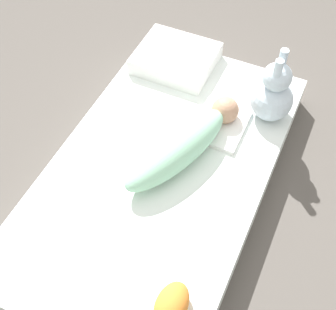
{
  "coord_description": "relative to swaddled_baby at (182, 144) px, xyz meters",
  "views": [
    {
      "loc": [
        0.95,
        0.47,
        1.57
      ],
      "look_at": [
        -0.03,
        0.02,
        0.19
      ],
      "focal_mm": 50.0,
      "sensor_mm": 36.0,
      "label": 1
    }
  ],
  "objects": [
    {
      "name": "ground_plane",
      "position": [
        0.08,
        -0.05,
        -0.21
      ],
      "size": [
        12.0,
        12.0,
        0.0
      ],
      "primitive_type": "plane",
      "color": "#514C47"
    },
    {
      "name": "bed_mattress",
      "position": [
        0.08,
        -0.05,
        -0.14
      ],
      "size": [
        1.39,
        0.79,
        0.14
      ],
      "color": "white",
      "rests_on": "ground_plane"
    },
    {
      "name": "burp_cloth",
      "position": [
        -0.2,
        0.08,
        -0.06
      ],
      "size": [
        0.24,
        0.2,
        0.02
      ],
      "color": "white",
      "rests_on": "bed_mattress"
    },
    {
      "name": "swaddled_baby",
      "position": [
        0.0,
        0.0,
        0.0
      ],
      "size": [
        0.59,
        0.32,
        0.14
      ],
      "rotation": [
        0.0,
        0.0,
        2.8
      ],
      "color": "#99D6B2",
      "rests_on": "bed_mattress"
    },
    {
      "name": "pillow",
      "position": [
        -0.47,
        -0.23,
        -0.03
      ],
      "size": [
        0.29,
        0.34,
        0.07
      ],
      "color": "white",
      "rests_on": "bed_mattress"
    },
    {
      "name": "bunny_plush",
      "position": [
        -0.35,
        0.24,
        0.05
      ],
      "size": [
        0.17,
        0.17,
        0.31
      ],
      "color": "silver",
      "rests_on": "bed_mattress"
    },
    {
      "name": "turtle_plush",
      "position": [
        0.57,
        0.21,
        -0.03
      ],
      "size": [
        0.19,
        0.1,
        0.08
      ],
      "color": "orange",
      "rests_on": "bed_mattress"
    }
  ]
}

